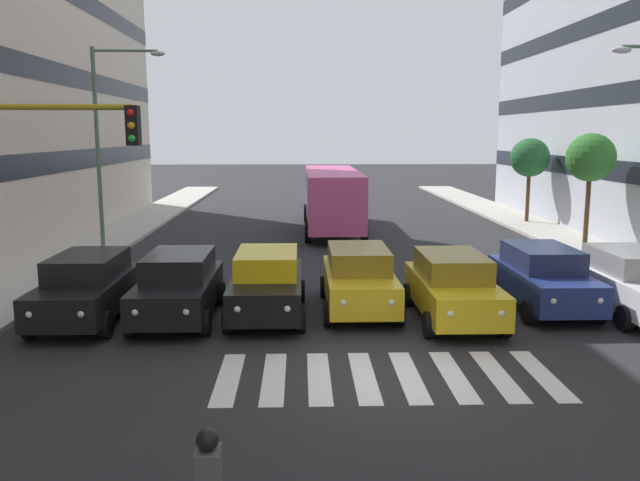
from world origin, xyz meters
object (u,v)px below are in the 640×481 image
Objects in this scene: car_0 at (632,282)px; traffic_light_gantry at (3,193)px; car_2 at (453,287)px; car_4 at (267,283)px; car_1 at (543,277)px; bus_behind_traffic at (332,193)px; street_lamp_right at (108,131)px; car_3 at (359,278)px; street_tree_2 at (591,158)px; street_tree_3 at (530,158)px; car_5 at (179,286)px; car_6 at (87,287)px.

traffic_light_gantry is (14.63, 3.86, 2.78)m from car_0.
car_4 is (4.83, -0.53, 0.00)m from car_2.
bus_behind_traffic is at bearing -70.89° from car_1.
car_1 is at bearing 149.56° from street_lamp_right.
car_3 is 0.95× the size of street_tree_2.
street_tree_2 reaches higher than car_1.
street_tree_3 is at bearing -127.22° from car_4.
car_2 is at bearing 140.67° from street_lamp_right.
car_2 is 1.00× the size of street_tree_3.
car_4 is 6.90m from traffic_light_gantry.
car_4 is at bearing 3.67° from car_1.
car_3 is 0.42× the size of bus_behind_traffic.
traffic_light_gantry is (12.47, 4.49, 2.78)m from car_1.
car_2 is at bearing 65.10° from street_tree_3.
car_3 is 14.04m from street_tree_2.
street_lamp_right is 21.39m from street_tree_3.
street_tree_2 reaches higher than car_2.
street_tree_3 reaches higher than car_5.
street_tree_3 is (-17.69, -17.50, 2.64)m from car_6.
car_3 and car_5 have the same top height.
street_tree_2 is (-17.45, -9.83, 2.92)m from car_6.
car_5 is at bearing -2.64° from car_2.
car_3 is 7.15m from car_6.
street_tree_2 reaches higher than car_3.
car_0 is at bearing 72.36° from street_tree_2.
car_3 is (5.10, -0.00, 0.00)m from car_1.
car_4 is at bearing -174.84° from car_5.
street_tree_2 is (-7.99, -10.06, 2.92)m from car_2.
car_1 is 9.90m from car_5.
car_2 is 0.95× the size of street_tree_2.
street_tree_2 is (-12.82, -9.53, 2.92)m from car_4.
traffic_light_gantry is at bearing 86.00° from car_6.
street_tree_3 is at bearing -122.35° from car_3.
car_4 is at bearing 11.17° from car_3.
car_3 is 12.91m from street_lamp_right.
street_lamp_right is at bearing -78.07° from car_6.
car_2 is 2.57m from car_3.
bus_behind_traffic reaches higher than car_2.
car_0 is 17.01m from bus_behind_traffic.
street_tree_2 is at bearing -107.64° from car_0.
car_2 is 15.25m from street_lamp_right.
car_0 is 0.56× the size of street_lamp_right.
car_4 is at bearing -176.32° from car_6.
car_4 is at bearing -0.89° from car_0.
street_lamp_right is at bearing -82.60° from traffic_light_gantry.
traffic_light_gantry is 22.29m from street_tree_2.
car_1 is 7.60m from car_4.
street_tree_3 is at bearing -135.31° from car_6.
car_1 is 0.81× the size of traffic_light_gantry.
car_6 is (12.21, 0.78, 0.00)m from car_1.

